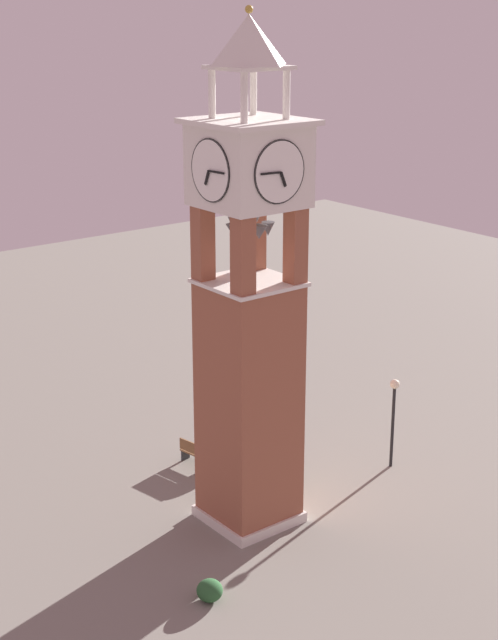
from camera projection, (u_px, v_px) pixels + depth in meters
ground at (249, 518)px, 32.58m from camera, size 80.00×80.00×0.00m
clock_tower at (249, 322)px, 30.37m from camera, size 3.21×3.21×16.63m
park_bench at (197, 454)px, 36.15m from camera, size 0.72×1.65×0.95m
lamp_post at (394, 406)px, 35.48m from camera, size 0.36×0.36×3.53m
trash_bin at (255, 448)px, 36.83m from camera, size 0.52×0.52×0.80m
shrub_near_entry at (276, 474)px, 34.74m from camera, size 1.27×1.27×0.85m
shrub_left_of_tower at (216, 455)px, 35.92m from camera, size 0.83×0.83×1.06m
shrub_behind_bench at (210, 590)px, 27.98m from camera, size 0.78×0.78×0.66m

